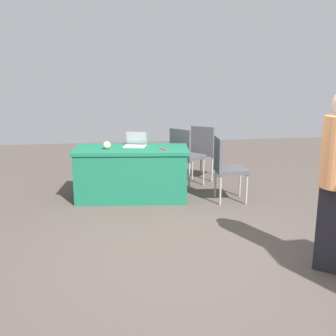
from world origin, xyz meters
name	(u,v)px	position (x,y,z in m)	size (l,w,h in m)	color
ground_plane	(189,258)	(0.00, 0.00, 0.00)	(14.40, 14.40, 0.00)	#4C423D
table_foreground	(132,173)	(0.44, -2.14, 0.39)	(1.76, 0.98, 0.77)	#196647
chair_near_front	(226,165)	(-0.92, -1.80, 0.54)	(0.47, 0.47, 0.95)	#9E9993
chair_tucked_left	(205,149)	(-0.91, -3.08, 0.55)	(0.62, 0.62, 0.95)	#9E9993
chair_tucked_right	(185,153)	(-0.47, -2.66, 0.56)	(0.62, 0.62, 0.97)	#9E9993
laptop_silver	(135,144)	(0.37, -2.27, 0.81)	(0.38, 0.36, 0.21)	silver
yarn_ball	(107,145)	(0.80, -2.11, 0.83)	(0.11, 0.11, 0.11)	beige
scissors_red	(164,149)	(-0.02, -1.96, 0.77)	(0.18, 0.04, 0.01)	red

